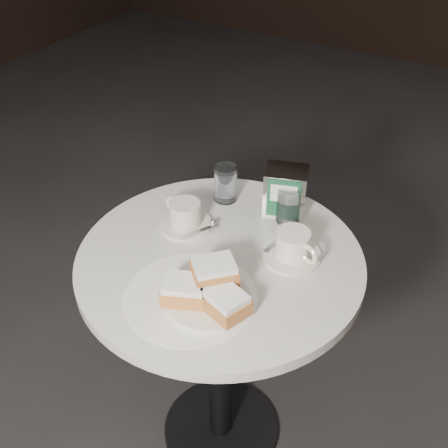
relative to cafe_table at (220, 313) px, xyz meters
The scene contains 9 objects.
ground 0.55m from the cafe_table, ahead, with size 7.00×7.00×0.00m, color black.
cafe_table is the anchor object (origin of this frame).
sugar_spill 0.25m from the cafe_table, 85.29° to the right, with size 0.30×0.30×0.00m, color white.
beignet_plate 0.28m from the cafe_table, 69.41° to the right, with size 0.21×0.21×0.09m.
coffee_cup_left 0.27m from the cafe_table, 156.05° to the left, with size 0.17×0.17×0.07m.
coffee_cup_right 0.29m from the cafe_table, 28.55° to the left, with size 0.18×0.18×0.07m.
water_glass_left 0.35m from the cafe_table, 116.25° to the left, with size 0.08×0.08×0.10m.
water_glass_right 0.34m from the cafe_table, 69.38° to the left, with size 0.07×0.07×0.10m.
napkin_dispenser 0.37m from the cafe_table, 77.34° to the left, with size 0.13×0.12×0.13m.
Camera 1 is at (0.52, -0.89, 1.63)m, focal length 45.00 mm.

